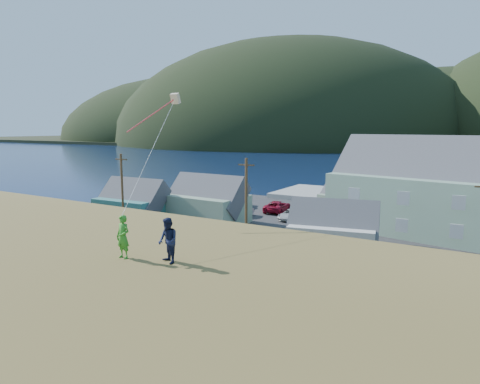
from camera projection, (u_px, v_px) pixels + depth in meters
name	position (u px, v px, depth m)	size (l,w,h in m)	color
ground	(287.00, 276.00, 34.89)	(900.00, 900.00, 0.00)	#0A1638
grass_strip	(276.00, 283.00, 33.19)	(110.00, 8.00, 0.10)	#4C3D19
waterfront_lot	(349.00, 232.00, 49.29)	(72.00, 36.00, 0.12)	#28282B
wharf	(355.00, 197.00, 71.79)	(26.00, 14.00, 0.90)	gray
far_shore	(475.00, 142.00, 314.54)	(900.00, 320.00, 2.00)	black
shed_teal	(133.00, 203.00, 54.11)	(8.90, 6.47, 6.81)	#2C6366
shed_palegreen_near	(207.00, 201.00, 53.92)	(10.34, 6.76, 7.37)	gray
shed_white	(333.00, 231.00, 39.62)	(9.04, 6.90, 6.48)	beige
shed_palegreen_far	(356.00, 200.00, 57.14)	(10.35, 7.42, 6.27)	gray
utility_poles	(253.00, 212.00, 37.54)	(33.90, 0.24, 9.22)	#47331E
parked_cars	(282.00, 210.00, 58.17)	(22.84, 11.63, 1.57)	silver
kite_flyer_green	(123.00, 237.00, 15.70)	(0.59, 0.39, 1.61)	#329027
kite_flyer_navy	(168.00, 241.00, 15.12)	(0.79, 0.62, 1.63)	#161C3D
kite_rig	(171.00, 102.00, 23.02)	(2.48, 4.08, 9.73)	beige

